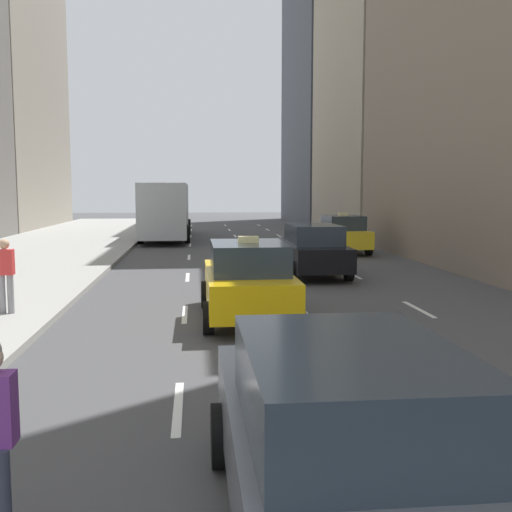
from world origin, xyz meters
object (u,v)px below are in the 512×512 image
(sedan_black_near, at_px, (343,441))
(sedan_silver_behind, at_px, (312,249))
(city_bus, at_px, (166,209))
(taxi_second, at_px, (342,234))
(pedestrian_far_walking, at_px, (5,272))
(taxi_lead, at_px, (248,280))

(sedan_black_near, xyz_separation_m, sedan_silver_behind, (2.80, 15.36, 0.02))
(sedan_black_near, xyz_separation_m, city_bus, (-2.81, 31.54, 0.92))
(city_bus, bearing_deg, sedan_black_near, -84.91)
(sedan_black_near, distance_m, city_bus, 31.68)
(taxi_second, distance_m, pedestrian_far_walking, 17.29)
(sedan_silver_behind, xyz_separation_m, pedestrian_far_walking, (-8.10, -6.33, 0.19))
(sedan_black_near, distance_m, sedan_silver_behind, 15.61)
(taxi_second, bearing_deg, taxi_lead, -111.94)
(taxi_lead, height_order, city_bus, city_bus)
(sedan_silver_behind, height_order, city_bus, city_bus)
(taxi_lead, distance_m, sedan_silver_behind, 7.37)
(taxi_second, height_order, pedestrian_far_walking, taxi_second)
(taxi_lead, distance_m, sedan_black_near, 8.55)
(taxi_second, height_order, city_bus, city_bus)
(taxi_second, relative_size, city_bus, 0.38)
(taxi_lead, xyz_separation_m, city_bus, (-2.81, 22.99, 0.91))
(taxi_lead, xyz_separation_m, pedestrian_far_walking, (-5.30, 0.49, 0.19))
(taxi_second, height_order, sedan_silver_behind, taxi_second)
(city_bus, height_order, pedestrian_far_walking, city_bus)
(taxi_second, bearing_deg, city_bus, 132.79)
(city_bus, distance_m, pedestrian_far_walking, 22.66)
(city_bus, bearing_deg, taxi_second, -47.21)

